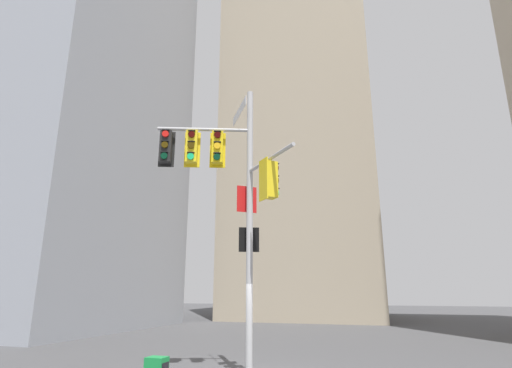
% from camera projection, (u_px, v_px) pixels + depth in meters
% --- Properties ---
extents(building_tower_left, '(13.93, 13.93, 40.21)m').
position_uv_depth(building_tower_left, '(71.00, 51.00, 30.45)').
color(building_tower_left, '#9399A3').
rests_on(building_tower_left, ground).
extents(building_mid_block, '(13.16, 13.16, 38.30)m').
position_uv_depth(building_mid_block, '(304.00, 118.00, 40.09)').
color(building_mid_block, tan).
rests_on(building_mid_block, ground).
extents(signal_pole_assembly, '(4.49, 2.44, 8.44)m').
position_uv_depth(signal_pole_assembly, '(225.00, 180.00, 11.70)').
color(signal_pole_assembly, '#B2B2B5').
rests_on(signal_pole_assembly, ground).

